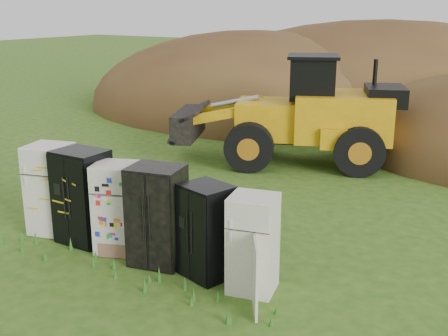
# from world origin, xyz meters

# --- Properties ---
(ground) EXTENTS (120.00, 120.00, 0.00)m
(ground) POSITION_xyz_m (0.00, 0.00, 0.00)
(ground) COLOR #2C5316
(ground) RESTS_ON ground
(fridge_leftmost) EXTENTS (1.01, 0.99, 1.87)m
(fridge_leftmost) POSITION_xyz_m (-2.42, -0.02, 0.93)
(fridge_leftmost) COLOR white
(fridge_leftmost) RESTS_ON ground
(fridge_black_side) EXTENTS (1.00, 0.79, 1.88)m
(fridge_black_side) POSITION_xyz_m (-1.51, -0.03, 0.94)
(fridge_black_side) COLOR black
(fridge_black_side) RESTS_ON ground
(fridge_sticker) EXTENTS (0.99, 0.96, 1.75)m
(fridge_sticker) POSITION_xyz_m (-0.63, -0.01, 0.87)
(fridge_sticker) COLOR silver
(fridge_sticker) RESTS_ON ground
(fridge_dark_mid) EXTENTS (1.08, 0.95, 1.84)m
(fridge_dark_mid) POSITION_xyz_m (0.37, -0.03, 0.92)
(fridge_dark_mid) COLOR black
(fridge_dark_mid) RESTS_ON ground
(fridge_black_right) EXTENTS (0.99, 0.89, 1.67)m
(fridge_black_right) POSITION_xyz_m (1.41, 0.02, 0.83)
(fridge_black_right) COLOR black
(fridge_black_right) RESTS_ON ground
(fridge_open_door) EXTENTS (0.89, 0.85, 1.66)m
(fridge_open_door) POSITION_xyz_m (2.34, -0.01, 0.83)
(fridge_open_door) COLOR white
(fridge_open_door) RESTS_ON ground
(wheel_loader) EXTENTS (7.17, 5.15, 3.22)m
(wheel_loader) POSITION_xyz_m (-0.77, 7.35, 1.61)
(wheel_loader) COLOR #D2990E
(wheel_loader) RESTS_ON ground
(dirt_mound_left) EXTENTS (16.49, 12.37, 7.07)m
(dirt_mound_left) POSITION_xyz_m (-5.80, 14.72, 0.00)
(dirt_mound_left) COLOR #482917
(dirt_mound_left) RESTS_ON ground
(dirt_mound_back) EXTENTS (20.22, 13.48, 7.99)m
(dirt_mound_back) POSITION_xyz_m (-0.84, 17.50, 0.00)
(dirt_mound_back) COLOR #482917
(dirt_mound_back) RESTS_ON ground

